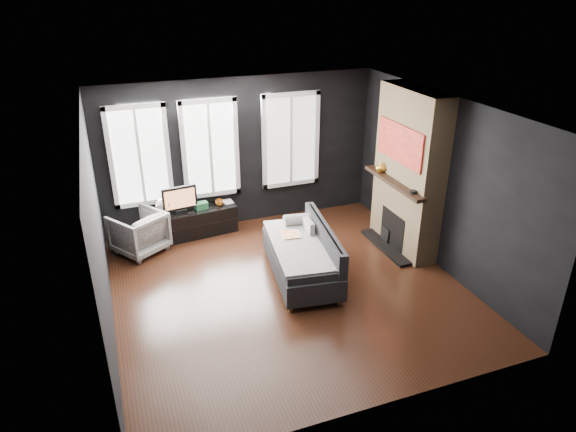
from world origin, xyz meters
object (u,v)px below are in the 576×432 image
object	(u,v)px
mug	(219,202)
book	(223,197)
mantel_vase	(381,167)
monitor	(179,198)
sofa	(301,253)
armchair	(138,231)
media_console	(196,222)

from	to	relation	value
mug	book	distance (m)	0.13
mantel_vase	mug	bearing A→B (deg)	154.39
mantel_vase	monitor	bearing A→B (deg)	160.70
book	sofa	bearing A→B (deg)	-71.40
mug	mantel_vase	distance (m)	2.92
sofa	book	xyz separation A→B (m)	(-0.70, 2.07, 0.19)
armchair	book	world-z (taller)	armchair
armchair	media_console	size ratio (longest dim) A/B	0.54
media_console	mantel_vase	size ratio (longest dim) A/B	7.58
media_console	monitor	xyz separation A→B (m)	(-0.26, -0.05, 0.52)
sofa	mug	xyz separation A→B (m)	(-0.80, 2.00, 0.15)
sofa	book	distance (m)	2.20
sofa	book	world-z (taller)	sofa
monitor	book	distance (m)	0.83
monitor	mug	xyz separation A→B (m)	(0.70, 0.08, -0.21)
media_console	mug	size ratio (longest dim) A/B	10.35
monitor	sofa	bearing A→B (deg)	-59.26
media_console	book	distance (m)	0.66
monitor	book	world-z (taller)	monitor
armchair	mug	xyz separation A→B (m)	(1.46, 0.32, 0.17)
sofa	monitor	size ratio (longest dim) A/B	3.10
sofa	mantel_vase	bearing A→B (deg)	31.84
armchair	mantel_vase	xyz separation A→B (m)	(4.00, -0.90, 0.93)
monitor	mug	bearing A→B (deg)	-0.73
armchair	media_console	bearing A→B (deg)	162.55
mantel_vase	sofa	bearing A→B (deg)	-156.03
armchair	book	xyz separation A→B (m)	(1.56, 0.40, 0.22)
book	mantel_vase	xyz separation A→B (m)	(2.44, -1.30, 0.71)
armchair	monitor	size ratio (longest dim) A/B	1.26
sofa	media_console	size ratio (longest dim) A/B	1.34
mug	monitor	bearing A→B (deg)	-173.39
book	mantel_vase	size ratio (longest dim) A/B	1.22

